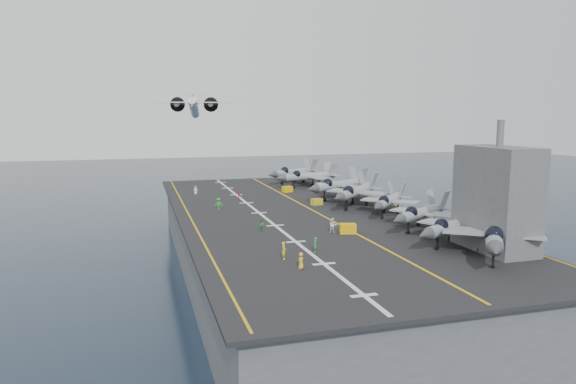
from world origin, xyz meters
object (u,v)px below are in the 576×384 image
object	(u,v)px
fighter_jet_0	(493,232)
transport_plane	(194,107)
tow_cart_a	(348,229)
island_superstructure	(497,186)

from	to	relation	value
fighter_jet_0	transport_plane	size ratio (longest dim) A/B	0.81
tow_cart_a	island_superstructure	bearing A→B (deg)	-44.12
island_superstructure	fighter_jet_0	xyz separation A→B (m)	(-2.15, -2.45, -4.71)
fighter_jet_0	transport_plane	distance (m)	96.48
island_superstructure	fighter_jet_0	bearing A→B (deg)	-131.34
island_superstructure	tow_cart_a	distance (m)	19.35
fighter_jet_0	tow_cart_a	bearing A→B (deg)	125.78
island_superstructure	transport_plane	size ratio (longest dim) A/B	0.63
island_superstructure	transport_plane	bearing A→B (deg)	105.27
island_superstructure	transport_plane	xyz separation A→B (m)	(-24.63, 90.18, 10.26)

